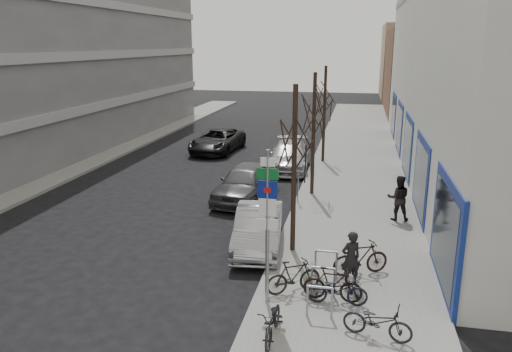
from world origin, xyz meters
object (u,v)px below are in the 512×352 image
at_px(parked_car_front, 258,228).
at_px(parked_car_back, 289,156).
at_px(tree_far, 325,91).
at_px(meter_front, 277,232).
at_px(bike_rack, 323,278).
at_px(tree_near, 295,130).
at_px(highway_sign_pole, 267,218).
at_px(bike_near_left, 273,319).
at_px(lane_car, 217,140).
at_px(tree_mid, 314,105).
at_px(bike_far_inner, 361,258).
at_px(pedestrian_near, 351,258).
at_px(bike_far_curb, 378,319).
at_px(meter_back, 311,157).
at_px(pedestrian_far, 398,198).
at_px(bike_near_right, 333,284).
at_px(parked_car_mid, 246,182).
at_px(bike_mid_inner, 294,276).
at_px(bike_mid_curb, 337,287).
at_px(meter_mid, 298,185).

xyz_separation_m(parked_car_front, parked_car_back, (-0.50, 10.97, 0.04)).
bearing_deg(tree_far, meter_front, -91.91).
height_order(bike_rack, tree_near, tree_near).
xyz_separation_m(highway_sign_pole, tree_near, (0.20, 3.51, 1.65)).
relative_size(bike_near_left, lane_car, 0.31).
bearing_deg(tree_mid, parked_car_back, 109.65).
distance_m(bike_far_inner, pedestrian_near, 0.81).
bearing_deg(bike_near_left, tree_mid, 92.06).
height_order(bike_far_curb, parked_car_front, parked_car_front).
relative_size(bike_rack, meter_back, 1.78).
height_order(tree_mid, pedestrian_far, tree_mid).
distance_m(bike_near_right, parked_car_mid, 9.54).
xyz_separation_m(meter_front, bike_mid_inner, (0.86, -2.39, -0.28)).
relative_size(bike_near_right, parked_car_back, 0.31).
relative_size(bike_rack, bike_near_right, 1.44).
bearing_deg(lane_car, bike_rack, -61.44).
height_order(highway_sign_pole, bike_near_right, highway_sign_pole).
height_order(bike_far_curb, parked_car_back, parked_car_back).
bearing_deg(bike_mid_curb, parked_car_back, 10.88).
xyz_separation_m(meter_back, bike_far_curb, (3.02, -15.14, -0.28)).
relative_size(meter_back, bike_near_left, 0.79).
distance_m(bike_rack, tree_mid, 10.08).
relative_size(tree_mid, parked_car_back, 1.08).
bearing_deg(highway_sign_pole, parked_car_back, 95.78).
bearing_deg(tree_far, meter_mid, -93.22).
xyz_separation_m(bike_rack, pedestrian_far, (2.33, 6.54, 0.37)).
height_order(meter_front, pedestrian_far, pedestrian_far).
xyz_separation_m(tree_near, tree_far, (0.00, 13.00, 0.00)).
bearing_deg(tree_far, bike_mid_inner, -88.51).
xyz_separation_m(tree_near, meter_mid, (-0.45, 5.00, -3.19)).
relative_size(bike_near_right, pedestrian_far, 0.89).
height_order(meter_front, meter_back, same).
xyz_separation_m(highway_sign_pole, bike_mid_curb, (1.79, 0.23, -1.83)).
bearing_deg(tree_mid, tree_far, 90.00).
relative_size(highway_sign_pole, lane_car, 0.80).
xyz_separation_m(bike_rack, bike_far_inner, (0.97, 1.49, 0.02)).
height_order(bike_mid_curb, bike_far_inner, bike_far_inner).
relative_size(tree_far, lane_car, 1.05).
height_order(tree_near, meter_front, tree_near).
xyz_separation_m(parked_car_front, parked_car_mid, (-1.60, 5.11, 0.10)).
bearing_deg(bike_far_inner, pedestrian_near, 132.74).
height_order(tree_mid, bike_near_right, tree_mid).
bearing_deg(bike_mid_inner, bike_mid_curb, -139.65).
height_order(bike_rack, parked_car_back, parked_car_back).
distance_m(bike_mid_inner, bike_far_inner, 2.30).
bearing_deg(parked_car_mid, pedestrian_far, -8.25).
height_order(bike_near_right, parked_car_back, parked_car_back).
relative_size(meter_back, bike_far_inner, 0.73).
relative_size(meter_mid, bike_far_curb, 0.80).
xyz_separation_m(bike_mid_inner, bike_far_inner, (1.76, 1.48, 0.04)).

